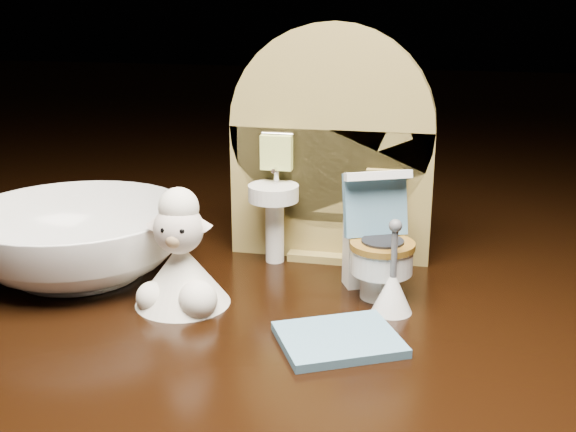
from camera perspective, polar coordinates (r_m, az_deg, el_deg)
name	(u,v)px	position (r m, az deg, el deg)	size (l,w,h in m)	color
backdrop_panel	(330,159)	(0.46, 3.30, 4.54)	(0.13, 0.05, 0.15)	olive
toy_toilet	(377,249)	(0.42, 7.02, -2.64)	(0.04, 0.05, 0.07)	white
bath_mat	(339,339)	(0.37, 4.03, -9.70)	(0.06, 0.05, 0.00)	teal
toilet_brush	(392,288)	(0.40, 8.26, -5.66)	(0.02, 0.02, 0.05)	white
plush_lamb	(181,264)	(0.40, -8.46, -3.81)	(0.05, 0.05, 0.07)	white
ceramic_bowl	(78,241)	(0.46, -16.28, -1.92)	(0.13, 0.13, 0.04)	white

